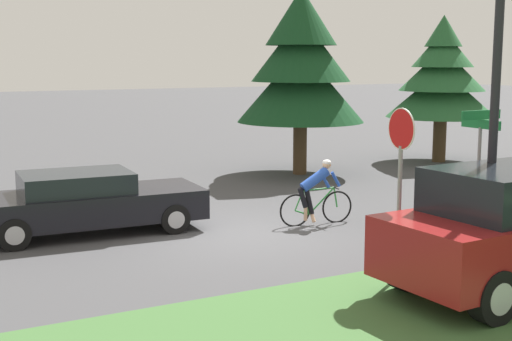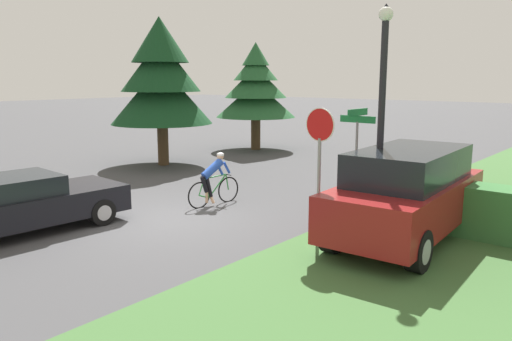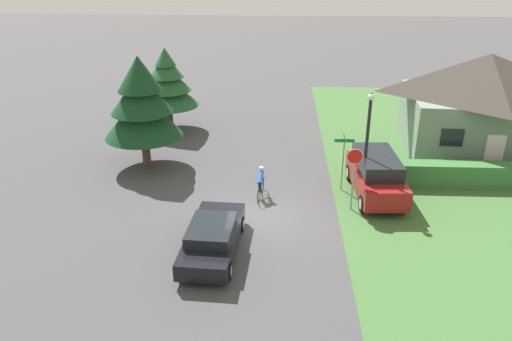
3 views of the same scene
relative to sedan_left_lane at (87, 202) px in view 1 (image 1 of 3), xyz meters
The scene contains 8 objects.
ground_plane 3.18m from the sedan_left_lane, 60.68° to the left, with size 140.00×140.00×0.00m, color #424244.
sedan_left_lane is the anchor object (origin of this frame).
cyclist 4.89m from the sedan_left_lane, 71.15° to the left, with size 0.44×1.74×1.44m.
stop_sign 6.77m from the sedan_left_lane, 33.35° to the left, with size 0.68×0.07×2.82m.
street_lamp 8.26m from the sedan_left_lane, 38.60° to the left, with size 0.30×0.30×4.88m.
street_name_sign 7.82m from the sedan_left_lane, 46.35° to the left, with size 0.90×0.90×2.70m.
conifer_tall_near 9.54m from the sedan_left_lane, 119.46° to the left, with size 3.94×3.94×5.73m.
conifer_tall_far 14.62m from the sedan_left_lane, 108.16° to the left, with size 3.80×3.80×5.09m.
Camera 1 is at (12.90, -6.44, 3.59)m, focal length 50.00 mm.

